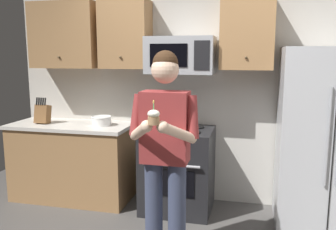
% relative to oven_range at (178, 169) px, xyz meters
% --- Properties ---
extents(wall_back, '(4.40, 0.10, 2.60)m').
position_rel_oven_range_xyz_m(wall_back, '(0.15, 0.39, 0.84)').
color(wall_back, beige).
rests_on(wall_back, ground).
extents(oven_range, '(0.76, 0.70, 0.93)m').
position_rel_oven_range_xyz_m(oven_range, '(0.00, 0.00, 0.00)').
color(oven_range, black).
rests_on(oven_range, ground).
extents(microwave, '(0.74, 0.41, 0.40)m').
position_rel_oven_range_xyz_m(microwave, '(0.00, 0.12, 1.26)').
color(microwave, '#9EA0A5').
extents(refrigerator, '(0.90, 0.75, 1.80)m').
position_rel_oven_range_xyz_m(refrigerator, '(1.50, -0.04, 0.44)').
color(refrigerator, '#B7BABF').
rests_on(refrigerator, ground).
extents(cabinet_row_upper, '(2.78, 0.36, 0.76)m').
position_rel_oven_range_xyz_m(cabinet_row_upper, '(-0.57, 0.17, 1.49)').
color(cabinet_row_upper, '#9E7247').
extents(counter_left, '(1.44, 0.66, 0.92)m').
position_rel_oven_range_xyz_m(counter_left, '(-1.30, 0.02, 0.00)').
color(counter_left, '#9E7247').
rests_on(counter_left, ground).
extents(knife_block, '(0.16, 0.15, 0.32)m').
position_rel_oven_range_xyz_m(knife_block, '(-1.64, -0.03, 0.57)').
color(knife_block, brown).
rests_on(knife_block, counter_left).
extents(bowl_large_white, '(0.23, 0.23, 0.11)m').
position_rel_oven_range_xyz_m(bowl_large_white, '(-0.90, 0.01, 0.51)').
color(bowl_large_white, white).
rests_on(bowl_large_white, counter_left).
extents(person, '(0.60, 0.48, 1.76)m').
position_rel_oven_range_xyz_m(person, '(0.10, -1.02, 0.53)').
color(person, '#383F59').
rests_on(person, ground).
extents(cupcake, '(0.09, 0.09, 0.17)m').
position_rel_oven_range_xyz_m(cupcake, '(0.10, -1.35, 0.83)').
color(cupcake, '#A87F56').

